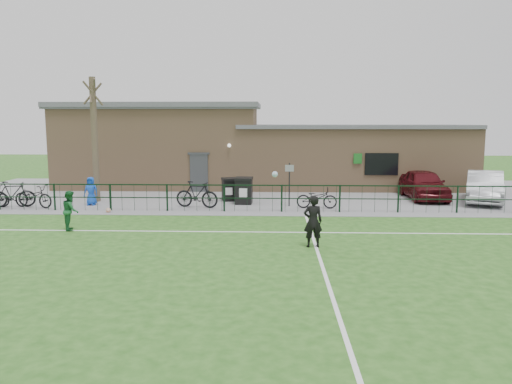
{
  "coord_description": "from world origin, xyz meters",
  "views": [
    {
      "loc": [
        0.7,
        -13.33,
        3.9
      ],
      "look_at": [
        0.0,
        5.0,
        1.3
      ],
      "focal_mm": 35.0,
      "sensor_mm": 36.0,
      "label": 1
    }
  ],
  "objects_px": {
    "car_maroon": "(424,184)",
    "bicycle_d": "(197,194)",
    "sign_post": "(289,185)",
    "ball_ground": "(108,210)",
    "wheelie_bin_right": "(244,191)",
    "bicycle_c": "(33,196)",
    "wheelie_bin_left": "(230,190)",
    "bare_tree": "(95,140)",
    "bicycle_b": "(13,194)",
    "car_silver": "(485,187)",
    "outfield_player": "(71,210)",
    "bicycle_e": "(317,198)",
    "spectator_child": "(91,191)"
  },
  "relations": [
    {
      "from": "car_maroon",
      "to": "car_silver",
      "type": "xyz_separation_m",
      "value": [
        2.66,
        -0.9,
        0.01
      ]
    },
    {
      "from": "wheelie_bin_right",
      "to": "spectator_child",
      "type": "height_order",
      "value": "spectator_child"
    },
    {
      "from": "outfield_player",
      "to": "bicycle_b",
      "type": "bearing_deg",
      "value": 24.94
    },
    {
      "from": "spectator_child",
      "to": "ball_ground",
      "type": "xyz_separation_m",
      "value": [
        1.41,
        -1.84,
        -0.58
      ]
    },
    {
      "from": "bicycle_b",
      "to": "spectator_child",
      "type": "distance_m",
      "value": 3.43
    },
    {
      "from": "wheelie_bin_left",
      "to": "sign_post",
      "type": "bearing_deg",
      "value": -42.56
    },
    {
      "from": "outfield_player",
      "to": "ball_ground",
      "type": "height_order",
      "value": "outfield_player"
    },
    {
      "from": "bicycle_d",
      "to": "bare_tree",
      "type": "bearing_deg",
      "value": 85.68
    },
    {
      "from": "wheelie_bin_right",
      "to": "outfield_player",
      "type": "bearing_deg",
      "value": -132.7
    },
    {
      "from": "bare_tree",
      "to": "ball_ground",
      "type": "relative_size",
      "value": 28.17
    },
    {
      "from": "bare_tree",
      "to": "bicycle_c",
      "type": "bearing_deg",
      "value": -139.7
    },
    {
      "from": "bicycle_d",
      "to": "outfield_player",
      "type": "height_order",
      "value": "outfield_player"
    },
    {
      "from": "wheelie_bin_left",
      "to": "bicycle_c",
      "type": "xyz_separation_m",
      "value": [
        -8.72,
        -2.39,
        0.0
      ]
    },
    {
      "from": "wheelie_bin_left",
      "to": "sign_post",
      "type": "xyz_separation_m",
      "value": [
        2.9,
        -1.53,
        0.48
      ]
    },
    {
      "from": "car_maroon",
      "to": "ball_ground",
      "type": "relative_size",
      "value": 20.45
    },
    {
      "from": "wheelie_bin_left",
      "to": "bicycle_c",
      "type": "bearing_deg",
      "value": -179.44
    },
    {
      "from": "bare_tree",
      "to": "car_silver",
      "type": "height_order",
      "value": "bare_tree"
    },
    {
      "from": "wheelie_bin_right",
      "to": "car_maroon",
      "type": "height_order",
      "value": "car_maroon"
    },
    {
      "from": "outfield_player",
      "to": "sign_post",
      "type": "bearing_deg",
      "value": -76.65
    },
    {
      "from": "wheelie_bin_right",
      "to": "spectator_child",
      "type": "relative_size",
      "value": 0.88
    },
    {
      "from": "sign_post",
      "to": "car_maroon",
      "type": "bearing_deg",
      "value": 19.47
    },
    {
      "from": "bicycle_d",
      "to": "spectator_child",
      "type": "height_order",
      "value": "spectator_child"
    },
    {
      "from": "outfield_player",
      "to": "wheelie_bin_right",
      "type": "bearing_deg",
      "value": -65.04
    },
    {
      "from": "bicycle_c",
      "to": "wheelie_bin_right",
      "type": "bearing_deg",
      "value": -66.72
    },
    {
      "from": "bicycle_d",
      "to": "bicycle_e",
      "type": "xyz_separation_m",
      "value": [
        5.42,
        0.02,
        -0.13
      ]
    },
    {
      "from": "wheelie_bin_left",
      "to": "sign_post",
      "type": "relative_size",
      "value": 0.52
    },
    {
      "from": "wheelie_bin_right",
      "to": "bicycle_d",
      "type": "bearing_deg",
      "value": -147.97
    },
    {
      "from": "car_silver",
      "to": "wheelie_bin_right",
      "type": "bearing_deg",
      "value": -153.77
    },
    {
      "from": "sign_post",
      "to": "bicycle_d",
      "type": "relative_size",
      "value": 0.99
    },
    {
      "from": "bicycle_c",
      "to": "bicycle_e",
      "type": "distance_m",
      "value": 12.84
    },
    {
      "from": "car_maroon",
      "to": "outfield_player",
      "type": "height_order",
      "value": "car_maroon"
    },
    {
      "from": "car_maroon",
      "to": "bicycle_d",
      "type": "bearing_deg",
      "value": -164.52
    },
    {
      "from": "wheelie_bin_right",
      "to": "outfield_player",
      "type": "relative_size",
      "value": 0.82
    },
    {
      "from": "sign_post",
      "to": "ball_ground",
      "type": "distance_m",
      "value": 8.11
    },
    {
      "from": "bicycle_b",
      "to": "bicycle_c",
      "type": "bearing_deg",
      "value": -108.06
    },
    {
      "from": "car_silver",
      "to": "wheelie_bin_left",
      "type": "bearing_deg",
      "value": -158.29
    },
    {
      "from": "bare_tree",
      "to": "bicycle_b",
      "type": "bearing_deg",
      "value": -150.75
    },
    {
      "from": "bicycle_c",
      "to": "car_silver",
      "type": "bearing_deg",
      "value": -69.09
    },
    {
      "from": "bare_tree",
      "to": "bicycle_e",
      "type": "bearing_deg",
      "value": -8.62
    },
    {
      "from": "car_maroon",
      "to": "ball_ground",
      "type": "bearing_deg",
      "value": -163.24
    },
    {
      "from": "sign_post",
      "to": "car_maroon",
      "type": "distance_m",
      "value": 7.25
    },
    {
      "from": "wheelie_bin_right",
      "to": "wheelie_bin_left",
      "type": "bearing_deg",
      "value": 131.75
    },
    {
      "from": "wheelie_bin_left",
      "to": "bicycle_b",
      "type": "relative_size",
      "value": 0.52
    },
    {
      "from": "car_silver",
      "to": "bicycle_c",
      "type": "distance_m",
      "value": 21.24
    },
    {
      "from": "wheelie_bin_right",
      "to": "bicycle_c",
      "type": "height_order",
      "value": "wheelie_bin_right"
    },
    {
      "from": "car_silver",
      "to": "spectator_child",
      "type": "bearing_deg",
      "value": -153.38
    },
    {
      "from": "bare_tree",
      "to": "bicycle_e",
      "type": "xyz_separation_m",
      "value": [
        10.59,
        -1.61,
        -2.51
      ]
    },
    {
      "from": "wheelie_bin_left",
      "to": "ball_ground",
      "type": "height_order",
      "value": "wheelie_bin_left"
    },
    {
      "from": "bicycle_d",
      "to": "spectator_child",
      "type": "xyz_separation_m",
      "value": [
        -5.05,
        0.5,
        0.06
      ]
    },
    {
      "from": "bicycle_e",
      "to": "bicycle_b",
      "type": "bearing_deg",
      "value": 94.65
    }
  ]
}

